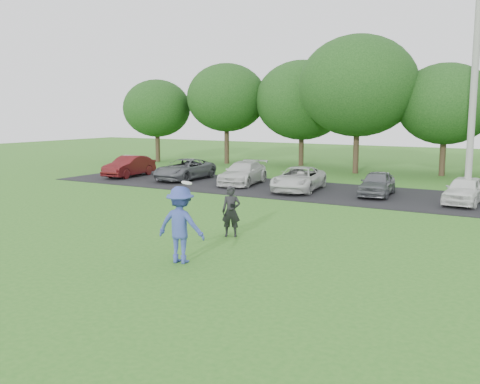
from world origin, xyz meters
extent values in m
plane|color=#2F7020|center=(0.00, 0.00, 0.00)|extent=(100.00, 100.00, 0.00)
cube|color=black|center=(0.00, 13.00, 0.01)|extent=(32.00, 6.50, 0.03)
cylinder|color=#9A9995|center=(5.76, 12.72, 5.32)|extent=(0.28, 0.28, 10.65)
imported|color=#37479D|center=(0.54, -0.48, 1.00)|extent=(1.40, 0.94, 2.00)
cylinder|color=white|center=(0.72, -0.44, 2.11)|extent=(0.27, 0.27, 0.09)
imported|color=black|center=(0.16, 2.68, 0.80)|extent=(0.69, 0.58, 1.61)
cube|color=black|center=(0.34, 2.50, 1.04)|extent=(0.17, 0.15, 0.10)
imported|color=#561214|center=(-13.16, 12.87, 0.65)|extent=(1.62, 3.86, 1.24)
imported|color=#5A5E62|center=(-9.40, 13.33, 0.62)|extent=(2.05, 4.29, 1.18)
imported|color=silver|center=(-5.51, 13.31, 0.63)|extent=(2.29, 4.35, 1.20)
imported|color=silver|center=(-1.96, 12.61, 0.61)|extent=(2.46, 4.41, 1.17)
imported|color=slate|center=(1.83, 13.03, 0.60)|extent=(1.68, 3.47, 1.14)
imported|color=white|center=(5.67, 12.68, 0.61)|extent=(1.58, 3.49, 1.16)
cylinder|color=#38281C|center=(-18.00, 21.60, 1.10)|extent=(0.36, 0.36, 2.20)
ellipsoid|color=#214C19|center=(-18.00, 21.60, 4.15)|extent=(5.20, 5.20, 4.42)
cylinder|color=#38281C|center=(-12.50, 23.00, 1.35)|extent=(0.36, 0.36, 2.70)
ellipsoid|color=#214C19|center=(-12.50, 23.00, 4.93)|extent=(5.94, 5.94, 5.05)
cylinder|color=#38281C|center=(-7.00, 24.40, 1.10)|extent=(0.36, 0.36, 2.20)
ellipsoid|color=#214C19|center=(-7.00, 24.40, 4.71)|extent=(6.68, 6.68, 5.68)
cylinder|color=#38281C|center=(-2.00, 21.60, 1.35)|extent=(0.36, 0.36, 2.70)
ellipsoid|color=#214C19|center=(-2.00, 21.60, 5.48)|extent=(7.42, 7.42, 6.31)
cylinder|color=#38281C|center=(3.00, 23.00, 1.10)|extent=(0.36, 0.36, 2.20)
ellipsoid|color=#214C19|center=(3.00, 23.00, 4.36)|extent=(5.76, 5.76, 4.90)
camera|label=1|loc=(8.67, -11.42, 3.90)|focal=40.00mm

